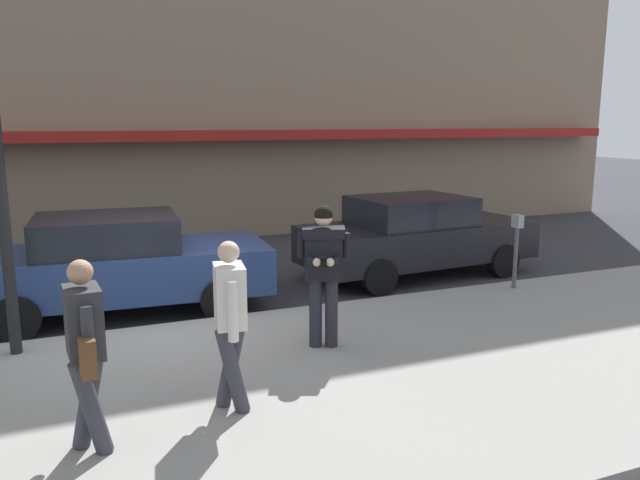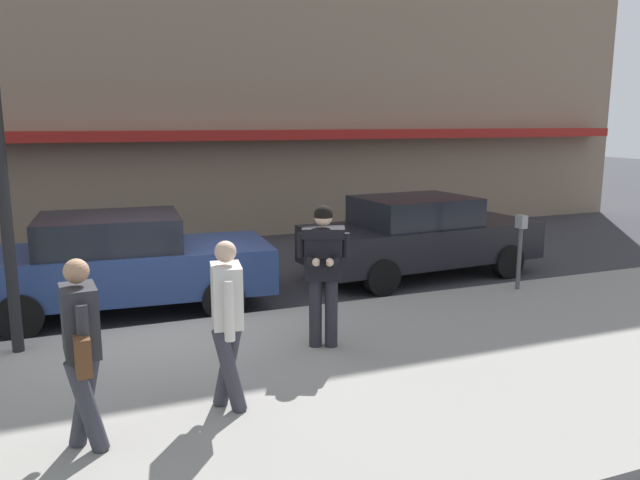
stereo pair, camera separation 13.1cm
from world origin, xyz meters
The scene contains 9 objects.
ground_plane centered at (0.00, 0.00, 0.00)m, with size 80.00×80.00×0.00m, color #333338.
sidewalk centered at (1.00, -2.85, 0.07)m, with size 32.00×5.30×0.14m, color gray.
curb_paint_line centered at (1.00, 0.05, 0.00)m, with size 28.00×0.12×0.01m, color silver.
parked_sedan_mid centered at (-0.42, 1.02, 0.79)m, with size 4.61×2.16×1.54m.
parked_sedan_far centered at (5.07, 1.30, 0.79)m, with size 4.61×2.16×1.54m.
man_texting_on_phone centered at (1.78, -1.91, 1.25)m, with size 0.61×0.65×1.81m.
pedestrian_in_light_coat centered at (0.27, -3.14, 1.11)m, with size 0.37×0.59×1.70m.
pedestrian_with_bag centered at (-1.06, -3.47, 1.11)m, with size 0.35×0.72×1.70m.
parking_meter centered at (5.87, -0.60, 0.97)m, with size 0.12×0.18×1.27m.
Camera 2 is at (-1.05, -8.86, 2.96)m, focal length 35.00 mm.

